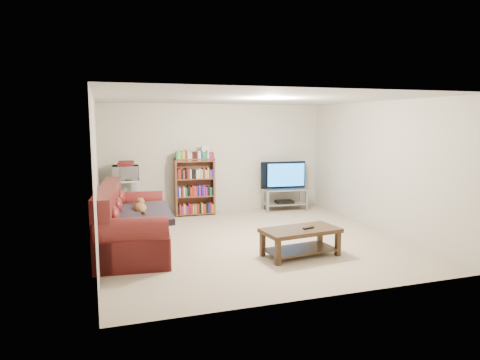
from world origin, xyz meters
name	(u,v)px	position (x,y,z in m)	size (l,w,h in m)	color
floor	(253,240)	(0.00, 0.00, 0.00)	(5.00, 5.00, 0.00)	beige
ceiling	(253,99)	(0.00, 0.00, 2.40)	(5.00, 5.00, 0.00)	white
wall_back	(215,159)	(0.00, 2.50, 1.20)	(5.00, 5.00, 0.00)	beige
wall_front	(327,196)	(0.00, -2.50, 1.20)	(5.00, 5.00, 0.00)	beige
wall_left	(96,177)	(-2.50, 0.00, 1.20)	(5.00, 5.00, 0.00)	beige
wall_right	(379,166)	(2.50, 0.00, 1.20)	(5.00, 5.00, 0.00)	beige
sofa	(128,228)	(-2.06, 0.15, 0.35)	(1.27, 2.49, 1.02)	maroon
blanket	(140,215)	(-1.88, -0.03, 0.59)	(0.93, 1.20, 0.10)	#2D2731
cat	(140,208)	(-1.86, 0.18, 0.65)	(0.26, 0.65, 0.20)	brown
coffee_table	(300,237)	(0.41, -1.02, 0.30)	(1.23, 0.72, 0.43)	#382513
remote	(308,228)	(0.52, -1.06, 0.44)	(0.19, 0.05, 0.02)	black
tv_stand	(285,196)	(1.54, 2.15, 0.34)	(1.02, 0.51, 0.50)	#999EA3
television	(285,175)	(1.54, 2.15, 0.80)	(1.07, 0.14, 0.61)	black
dvd_player	(284,202)	(1.54, 2.15, 0.19)	(0.40, 0.28, 0.06)	black
bookshelf	(195,186)	(-0.53, 2.25, 0.64)	(0.87, 0.31, 1.24)	brown
shelf_clutter	(199,153)	(-0.43, 2.26, 1.35)	(0.63, 0.20, 0.28)	silver
microwave_stand	(126,195)	(-1.97, 2.15, 0.54)	(0.54, 0.40, 0.85)	silver
microwave	(126,173)	(-1.97, 2.15, 0.99)	(0.52, 0.36, 0.29)	silver
game_boxes	(125,164)	(-1.97, 2.15, 1.16)	(0.31, 0.27, 0.05)	maroon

